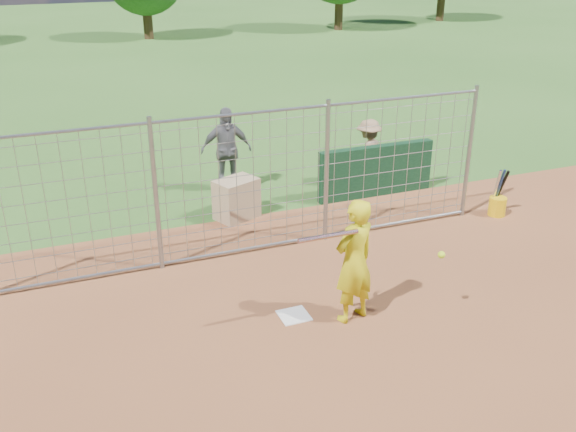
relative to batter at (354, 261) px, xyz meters
name	(u,v)px	position (x,y,z in m)	size (l,w,h in m)	color
ground	(289,309)	(-0.77, 0.55, -0.93)	(100.00, 100.00, 0.00)	#2D591E
home_plate	(294,316)	(-0.77, 0.35, -0.92)	(0.43, 0.43, 0.02)	silver
dugout_wall	(376,171)	(2.63, 4.15, -0.38)	(2.60, 0.20, 1.10)	#11381E
batter	(354,261)	(0.00, 0.00, 0.00)	(0.68, 0.45, 1.87)	#D0C912
bystander_b	(226,150)	(-0.23, 5.54, 0.00)	(1.09, 0.45, 1.86)	slate
bystander_c	(368,153)	(2.74, 4.70, -0.18)	(0.98, 0.56, 1.51)	#926F4F
equipment_bin	(236,199)	(-0.47, 4.08, -0.53)	(0.80, 0.55, 0.80)	tan
equipment_in_play	(357,241)	(-0.10, -0.24, 0.44)	(2.10, 0.36, 0.53)	silver
bucket_with_bats	(497,204)	(4.37, 2.31, -0.69)	(0.34, 0.39, 0.97)	#ECB60C
backstop_fence	(245,186)	(-0.77, 2.55, 0.33)	(9.08, 0.08, 2.60)	gray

